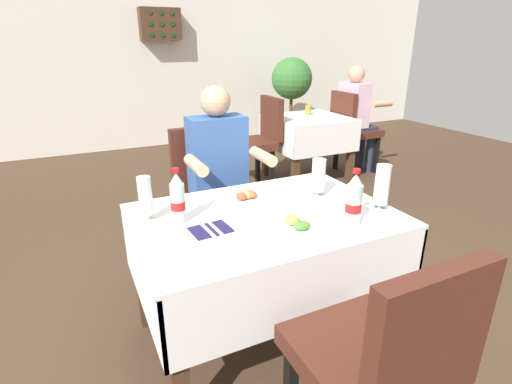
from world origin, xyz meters
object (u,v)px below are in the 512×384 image
Objects in this scene: beer_glass_middle at (146,199)px; cola_bottle_primary at (178,199)px; plate_near_camera at (297,227)px; background_table_tumbler at (308,110)px; chair_far_diner_seat at (210,192)px; napkin_cutlery_set at (211,229)px; main_dining_table at (265,244)px; seated_diner_far at (221,174)px; beer_glass_left at (319,178)px; chair_near_camera_side at (380,357)px; beer_glass_right at (382,187)px; potted_plant_corner at (292,88)px; background_dining_table at (308,134)px; background_patron at (357,114)px; plate_far_diner at (245,198)px; background_chair_left at (258,138)px; wall_bottle_rack at (160,24)px; cola_bottle_secondary at (354,201)px; background_chair_right at (352,127)px.

cola_bottle_primary reaches higher than beer_glass_middle.
background_table_tumbler is (1.64, 2.46, 0.04)m from plate_near_camera.
napkin_cutlery_set is at bearing -108.66° from chair_far_diner_seat.
seated_diner_far is at bearing 86.33° from main_dining_table.
beer_glass_left reaches higher than background_table_tumbler.
chair_near_camera_side is 1.04m from cola_bottle_primary.
beer_glass_right is (0.54, 0.63, 0.29)m from chair_near_camera_side.
chair_far_diner_seat is 0.77× the size of seated_diner_far.
beer_glass_middle is 0.17× the size of potted_plant_corner.
background_patron reaches higher than background_dining_table.
chair_far_diner_seat is at bearing 90.00° from main_dining_table.
plate_far_diner is at bearing 42.00° from napkin_cutlery_set.
background_patron is (2.25, 2.34, -0.03)m from plate_near_camera.
background_chair_left reaches higher than background_table_tumbler.
background_patron is at bearing 0.00° from background_dining_table.
main_dining_table is 4.57m from wall_bottle_rack.
wall_bottle_rack is (0.97, 4.28, 0.90)m from cola_bottle_primary.
background_patron reaches higher than background_chair_left.
plate_near_camera is at bearing -136.00° from beer_glass_left.
background_chair_left is (1.40, 2.03, -0.28)m from cola_bottle_primary.
napkin_cutlery_set is (-0.35, 0.17, -0.01)m from plate_near_camera.
chair_far_diner_seat is at bearing 112.87° from seated_diner_far.
seated_diner_far is 11.45× the size of background_table_tumbler.
chair_far_diner_seat is 4.67× the size of beer_glass_left.
plate_near_camera is 0.42m from plate_far_diner.
main_dining_table is 1.28× the size of background_chair_left.
chair_far_diner_seat is at bearing -150.53° from background_patron.
plate_far_diner is (-0.06, -0.52, 0.03)m from seated_diner_far.
chair_far_diner_seat is at bearing 115.88° from beer_glass_left.
chair_far_diner_seat is 4.04× the size of plate_far_diner.
cola_bottle_secondary reaches higher than background_dining_table.
seated_diner_far reaches higher than chair_far_diner_seat.
chair_near_camera_side is at bearing -130.57° from beer_glass_right.
cola_bottle_primary reaches higher than napkin_cutlery_set.
background_chair_left is 1.73× the size of wall_bottle_rack.
background_chair_left is (0.95, 2.34, -0.19)m from plate_near_camera.
seated_diner_far is at bearing -127.23° from potted_plant_corner.
potted_plant_corner is (1.39, 1.67, 0.29)m from background_chair_left.
background_dining_table is 0.86× the size of background_chair_left.
background_dining_table is at bearing 180.00° from background_patron.
chair_near_camera_side is 0.85m from napkin_cutlery_set.
background_table_tumbler reaches higher than napkin_cutlery_set.
beer_glass_left is (0.36, -0.74, 0.28)m from chair_far_diner_seat.
cola_bottle_primary is (-0.38, -0.11, 0.10)m from plate_far_diner.
cola_bottle_secondary is 2.42× the size of background_table_tumbler.
main_dining_table is 0.64m from beer_glass_right.
beer_glass_middle is 3.40m from background_chair_right.
plate_near_camera is 0.23× the size of background_chair_right.
chair_far_diner_seat is at bearing 71.34° from napkin_cutlery_set.
background_table_tumbler is (1.70, 2.04, 0.04)m from plate_far_diner.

